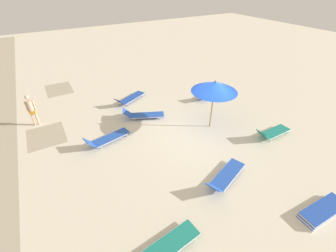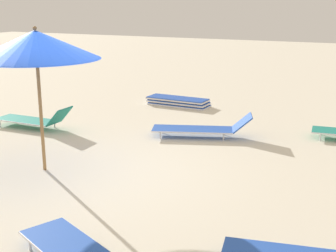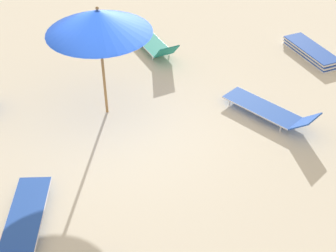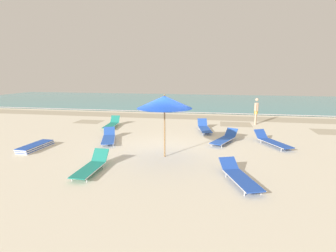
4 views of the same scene
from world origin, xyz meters
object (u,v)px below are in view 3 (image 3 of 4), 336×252
(lounger_stack, at_px, (312,52))
(sun_lounger_near_water_left, at_px, (154,44))
(sun_lounger_mid_beach_pair_b, at_px, (23,223))
(sun_lounger_mid_beach_pair_a, at_px, (270,110))
(beach_umbrella, at_px, (98,22))

(lounger_stack, xyz_separation_m, sun_lounger_near_water_left, (3.80, -2.14, 0.10))
(sun_lounger_near_water_left, xyz_separation_m, sun_lounger_mid_beach_pair_b, (4.70, 4.85, -0.01))
(lounger_stack, height_order, sun_lounger_mid_beach_pair_a, sun_lounger_mid_beach_pair_a)
(sun_lounger_mid_beach_pair_b, bearing_deg, sun_lounger_near_water_left, -110.13)
(beach_umbrella, bearing_deg, sun_lounger_mid_beach_pair_b, 47.18)
(beach_umbrella, height_order, sun_lounger_mid_beach_pair_a, beach_umbrella)
(lounger_stack, bearing_deg, sun_lounger_mid_beach_pair_a, 36.29)
(beach_umbrella, height_order, sun_lounger_near_water_left, beach_umbrella)
(sun_lounger_near_water_left, bearing_deg, beach_umbrella, 43.72)
(lounger_stack, distance_m, sun_lounger_near_water_left, 4.36)
(sun_lounger_near_water_left, distance_m, sun_lounger_mid_beach_pair_b, 6.76)
(beach_umbrella, bearing_deg, lounger_stack, -179.82)
(lounger_stack, bearing_deg, beach_umbrella, 2.54)
(lounger_stack, relative_size, sun_lounger_mid_beach_pair_a, 0.83)
(sun_lounger_near_water_left, bearing_deg, sun_lounger_mid_beach_pair_a, 104.06)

